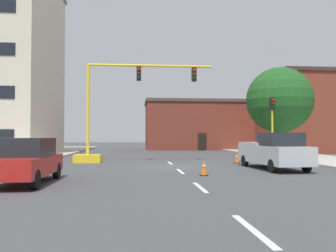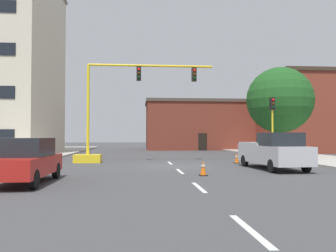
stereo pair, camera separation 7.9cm
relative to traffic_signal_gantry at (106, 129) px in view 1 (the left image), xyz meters
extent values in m
plane|color=#424244|center=(4.32, -3.38, -2.28)|extent=(160.00, 160.00, 0.00)
cube|color=#B2ADA3|center=(-7.22, 4.62, -2.21)|extent=(6.00, 56.00, 0.14)
cube|color=#B2ADA3|center=(15.87, 4.62, -2.21)|extent=(6.00, 56.00, 0.14)
cube|color=silver|center=(4.32, -17.38, -2.27)|extent=(0.16, 2.40, 0.01)
cube|color=silver|center=(4.32, -11.88, -2.27)|extent=(0.16, 2.40, 0.01)
cube|color=silver|center=(4.32, -6.38, -2.27)|extent=(0.16, 2.40, 0.01)
cube|color=silver|center=(4.32, -0.88, -2.27)|extent=(0.16, 2.40, 0.01)
cube|color=brown|center=(10.32, 22.69, 0.83)|extent=(13.93, 7.69, 6.22)
cube|color=#4C4238|center=(10.32, 22.69, 4.14)|extent=(14.23, 7.99, 0.40)
cube|color=black|center=(10.32, 18.82, -1.18)|extent=(1.10, 0.06, 2.20)
cube|color=brown|center=(23.22, 14.17, 1.97)|extent=(11.97, 9.74, 8.50)
cube|color=#3D2D23|center=(23.22, 14.17, 6.42)|extent=(12.27, 10.04, 0.40)
cube|color=yellow|center=(-1.25, 0.00, -2.00)|extent=(1.80, 1.20, 0.55)
cylinder|color=yellow|center=(-1.25, 0.00, 1.37)|extent=(0.20, 0.20, 6.20)
cylinder|color=yellow|center=(3.09, 0.00, 4.47)|extent=(8.68, 0.16, 0.16)
cube|color=black|center=(2.22, 0.00, 3.90)|extent=(0.32, 0.36, 0.95)
sphere|color=red|center=(2.22, -0.19, 4.17)|extent=(0.20, 0.20, 0.20)
sphere|color=#38280A|center=(2.22, -0.19, 3.89)|extent=(0.20, 0.20, 0.20)
sphere|color=black|center=(2.22, -0.19, 3.61)|extent=(0.20, 0.20, 0.20)
cube|color=black|center=(6.13, 0.00, 3.90)|extent=(0.32, 0.36, 0.95)
sphere|color=red|center=(6.13, -0.19, 4.17)|extent=(0.20, 0.20, 0.20)
sphere|color=#38280A|center=(6.13, -0.19, 3.89)|extent=(0.20, 0.20, 0.20)
sphere|color=black|center=(6.13, -0.19, 3.61)|extent=(0.20, 0.20, 0.20)
cylinder|color=yellow|center=(12.55, 1.78, 0.12)|extent=(0.14, 0.14, 4.80)
cube|color=black|center=(12.55, 1.78, 2.05)|extent=(0.32, 0.36, 0.95)
sphere|color=red|center=(12.55, 1.59, 2.32)|extent=(0.20, 0.20, 0.20)
sphere|color=#38280A|center=(12.55, 1.59, 2.04)|extent=(0.20, 0.20, 0.20)
sphere|color=black|center=(12.55, 1.59, 1.76)|extent=(0.20, 0.20, 0.20)
cylinder|color=brown|center=(14.45, 4.79, -0.87)|extent=(0.36, 0.36, 2.81)
sphere|color=#1E511E|center=(14.45, 4.79, 2.67)|extent=(5.70, 5.70, 5.70)
cube|color=#BCBCC1|center=(9.54, -5.63, -1.46)|extent=(2.32, 5.51, 0.95)
cube|color=#1E2328|center=(9.60, -6.53, -0.64)|extent=(1.94, 1.91, 0.70)
cube|color=#BCBCC1|center=(9.47, -4.45, -0.91)|extent=(2.17, 2.92, 0.16)
cylinder|color=black|center=(10.55, -7.41, -1.94)|extent=(0.26, 0.69, 0.68)
cylinder|color=black|center=(8.76, -7.52, -1.94)|extent=(0.26, 0.69, 0.68)
cylinder|color=black|center=(10.33, -3.75, -1.94)|extent=(0.26, 0.69, 0.68)
cylinder|color=black|center=(8.53, -3.86, -1.94)|extent=(0.26, 0.69, 0.68)
cube|color=#B21E19|center=(-2.15, -10.36, -1.59)|extent=(1.88, 4.51, 0.70)
cube|color=#1E2328|center=(-2.15, -10.26, -0.89)|extent=(1.72, 2.31, 0.70)
cylinder|color=black|center=(-2.97, -8.82, -1.94)|extent=(0.22, 0.68, 0.68)
cylinder|color=black|center=(-1.32, -8.83, -1.94)|extent=(0.22, 0.68, 0.68)
cylinder|color=black|center=(-1.34, -11.89, -1.94)|extent=(0.22, 0.68, 0.68)
cube|color=black|center=(5.15, -8.38, -2.26)|extent=(0.36, 0.36, 0.04)
cone|color=orange|center=(5.15, -8.38, -1.90)|extent=(0.28, 0.28, 0.67)
cylinder|color=white|center=(5.15, -8.38, -1.82)|extent=(0.19, 0.19, 0.08)
cube|color=black|center=(8.77, -1.41, -2.26)|extent=(0.36, 0.36, 0.04)
cone|color=orange|center=(8.77, -1.41, -1.90)|extent=(0.28, 0.28, 0.66)
cylinder|color=white|center=(8.77, -1.41, -1.83)|extent=(0.19, 0.19, 0.08)
camera|label=1|loc=(2.09, -23.87, -0.47)|focal=36.61mm
camera|label=2|loc=(2.17, -23.87, -0.47)|focal=36.61mm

